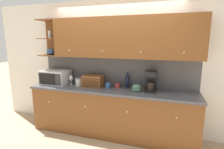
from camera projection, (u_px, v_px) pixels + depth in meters
The scene contains 14 objects.
ground_plane at pixel (115, 127), 3.77m from camera, with size 24.00×24.00×0.00m, color tan.
wall_back at pixel (115, 67), 3.54m from camera, with size 5.56×0.06×2.60m.
counter_unit at pixel (111, 112), 3.40m from camera, with size 3.18×0.61×0.92m.
backsplash_panel at pixel (115, 71), 3.52m from camera, with size 3.16×0.01×0.59m.
upper_cabinets at pixel (121, 38), 3.19m from camera, with size 3.16×0.37×0.74m.
microwave at pixel (56, 77), 3.69m from camera, with size 0.55×0.41×0.29m.
wine_glass at pixel (71, 78), 3.62m from camera, with size 0.08×0.08×0.19m.
storage_canister at pixel (79, 82), 3.53m from camera, with size 0.14×0.14×0.16m.
bread_box at pixel (93, 81), 3.48m from camera, with size 0.39×0.29×0.22m.
mug at pixel (108, 85), 3.36m from camera, with size 0.09×0.08×0.10m.
mug_blue_second at pixel (118, 85), 3.39m from camera, with size 0.10×0.09×0.09m.
wine_bottle at pixel (127, 81), 3.38m from camera, with size 0.08×0.08×0.31m.
bowl_stack_on_counter at pixel (136, 88), 3.18m from camera, with size 0.19×0.19×0.12m.
coffee_maker at pixel (151, 81), 3.14m from camera, with size 0.20×0.24×0.37m.
Camera 1 is at (0.99, -3.33, 1.84)m, focal length 28.00 mm.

